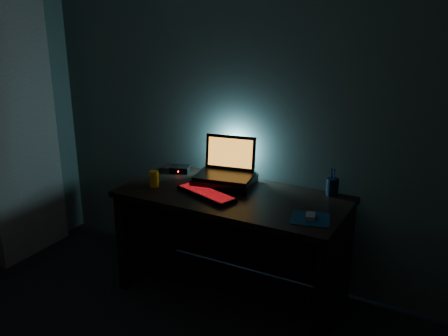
% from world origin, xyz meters
% --- Properties ---
extents(room, '(3.50, 4.00, 2.50)m').
position_xyz_m(room, '(0.00, 0.00, 1.25)').
color(room, black).
rests_on(room, ground).
extents(desk, '(1.50, 0.70, 0.75)m').
position_xyz_m(desk, '(0.00, 1.67, 0.49)').
color(desk, black).
rests_on(desk, ground).
extents(curtain, '(0.06, 0.65, 2.30)m').
position_xyz_m(curtain, '(-1.71, 1.42, 1.15)').
color(curtain, '#ADA08B').
rests_on(curtain, ground).
extents(riser, '(0.45, 0.36, 0.06)m').
position_xyz_m(riser, '(-0.13, 1.74, 0.78)').
color(riser, black).
rests_on(riser, desk).
extents(laptop, '(0.42, 0.34, 0.26)m').
position_xyz_m(laptop, '(-0.13, 1.79, 0.87)').
color(laptop, black).
rests_on(laptop, riser).
extents(keyboard, '(0.46, 0.28, 0.03)m').
position_xyz_m(keyboard, '(-0.14, 1.52, 0.76)').
color(keyboard, black).
rests_on(keyboard, desk).
extents(mousepad, '(0.26, 0.25, 0.00)m').
position_xyz_m(mousepad, '(0.58, 1.49, 0.75)').
color(mousepad, navy).
rests_on(mousepad, desk).
extents(mouse, '(0.07, 0.10, 0.03)m').
position_xyz_m(mouse, '(0.58, 1.49, 0.77)').
color(mouse, gray).
rests_on(mouse, mousepad).
extents(pen_cup, '(0.10, 0.10, 0.11)m').
position_xyz_m(pen_cup, '(0.58, 1.92, 0.81)').
color(pen_cup, black).
rests_on(pen_cup, desk).
extents(juice_glass, '(0.08, 0.08, 0.11)m').
position_xyz_m(juice_glass, '(-0.54, 1.50, 0.80)').
color(juice_glass, '#DC9D0B').
rests_on(juice_glass, desk).
extents(router, '(0.17, 0.15, 0.05)m').
position_xyz_m(router, '(-0.55, 1.83, 0.77)').
color(router, black).
rests_on(router, desk).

